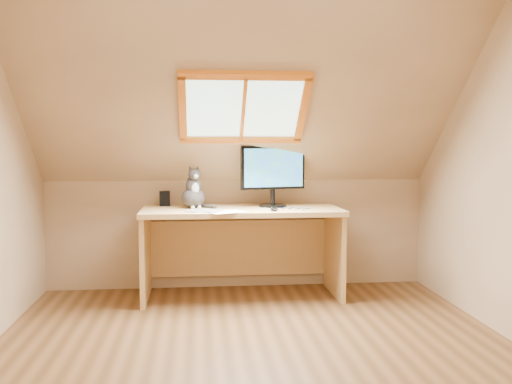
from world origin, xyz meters
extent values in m
plane|color=brown|center=(0.00, 0.00, 0.00)|extent=(3.50, 3.50, 0.00)
cube|color=tan|center=(0.00, -1.75, 1.20)|extent=(3.50, 0.02, 2.40)
cube|color=tan|center=(0.00, 1.75, 0.50)|extent=(3.50, 0.02, 1.00)
cube|color=tan|center=(0.00, 0.97, 1.70)|extent=(3.50, 1.56, 1.41)
cube|color=#B2E0CC|center=(0.00, 1.05, 1.63)|extent=(0.90, 0.53, 0.48)
cube|color=#CC6813|center=(0.00, 1.05, 1.63)|extent=(1.02, 0.64, 0.59)
cube|color=tan|center=(0.01, 1.38, 0.76)|extent=(1.72, 0.75, 0.04)
cube|color=tan|center=(-0.82, 1.38, 0.37)|extent=(0.04, 0.68, 0.74)
cube|color=tan|center=(0.84, 1.38, 0.37)|extent=(0.04, 0.68, 0.74)
cube|color=tan|center=(0.01, 1.73, 0.37)|extent=(1.62, 0.03, 0.52)
cylinder|color=black|center=(0.29, 1.45, 0.79)|extent=(0.25, 0.25, 0.02)
cylinder|color=black|center=(0.29, 1.45, 0.87)|extent=(0.04, 0.04, 0.13)
cube|color=black|center=(0.29, 1.45, 1.13)|extent=(0.58, 0.16, 0.38)
cube|color=#2135D4|center=(0.30, 1.42, 1.13)|extent=(0.53, 0.12, 0.34)
ellipsoid|color=#3A3533|center=(-0.41, 1.44, 0.87)|extent=(0.26, 0.29, 0.18)
ellipsoid|color=#3A3533|center=(-0.41, 1.42, 0.97)|extent=(0.17, 0.17, 0.19)
ellipsoid|color=silver|center=(-0.39, 1.37, 0.95)|extent=(0.07, 0.05, 0.11)
ellipsoid|color=#3A3533|center=(-0.39, 1.38, 1.08)|extent=(0.13, 0.12, 0.10)
sphere|color=silver|center=(-0.38, 1.34, 1.06)|extent=(0.04, 0.04, 0.04)
cone|color=#3A3533|center=(-0.43, 1.39, 1.13)|extent=(0.06, 0.06, 0.06)
cone|color=#3A3533|center=(-0.37, 1.41, 1.13)|extent=(0.06, 0.06, 0.06)
cube|color=black|center=(-0.66, 1.63, 0.85)|extent=(0.10, 0.10, 0.13)
cube|color=#B2B2B7|center=(-0.31, 1.15, 0.79)|extent=(0.33, 0.29, 0.01)
ellipsoid|color=black|center=(0.26, 1.12, 0.80)|extent=(0.08, 0.11, 0.03)
cube|color=white|center=(-0.17, 1.12, 0.78)|extent=(0.33, 0.27, 0.00)
cube|color=white|center=(-0.17, 1.12, 0.79)|extent=(0.32, 0.24, 0.00)
cube|color=white|center=(-0.17, 1.12, 0.79)|extent=(0.35, 0.30, 0.00)
camera|label=1|loc=(-0.37, -3.52, 1.34)|focal=40.00mm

